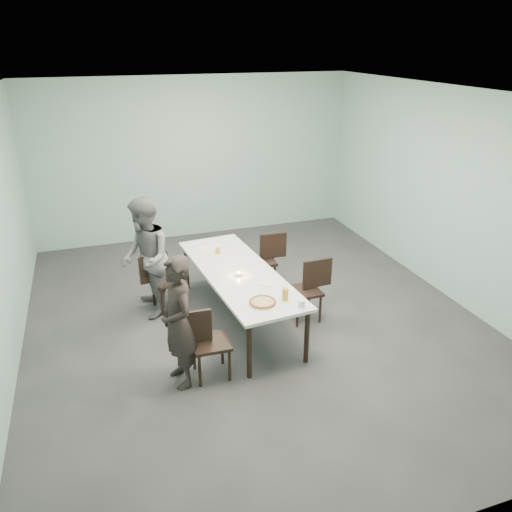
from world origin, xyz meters
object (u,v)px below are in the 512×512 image
object	(u,v)px
chair_near_left	(203,339)
pizza	(263,302)
chair_far_right	(266,256)
beer_glass	(285,294)
side_plate	(267,283)
water_tumbler	(301,304)
tealight	(239,274)
chair_far_left	(162,277)
table	(239,275)
chair_near_right	(310,286)
diner_far	(146,258)
amber_tumbler	(218,251)
diner_near	(178,323)

from	to	relation	value
chair_near_left	pizza	world-z (taller)	chair_near_left
chair_far_right	pizza	bearing A→B (deg)	72.38
pizza	beer_glass	distance (m)	0.29
side_plate	water_tumbler	world-z (taller)	water_tumbler
side_plate	tealight	world-z (taller)	tealight
chair_near_left	chair_far_left	xyz separation A→B (m)	(-0.19, 1.72, 0.00)
chair_far_right	beer_glass	xyz separation A→B (m)	(-0.41, -1.81, 0.32)
table	chair_near_right	world-z (taller)	chair_near_right
table	tealight	size ratio (longest dim) A/B	47.69
chair_near_right	water_tumbler	world-z (taller)	chair_near_right
chair_near_left	pizza	distance (m)	0.80
diner_far	pizza	bearing A→B (deg)	36.08
chair_near_right	table	bearing A→B (deg)	-16.45
side_plate	beer_glass	size ratio (longest dim) A/B	1.20
chair_near_right	diner_far	distance (m)	2.26
chair_far_right	diner_far	xyz separation A→B (m)	(-1.84, -0.27, 0.34)
water_tumbler	chair_far_left	bearing A→B (deg)	126.24
table	side_plate	size ratio (longest dim) A/B	14.84
table	beer_glass	size ratio (longest dim) A/B	17.81
chair_far_left	beer_glass	xyz separation A→B (m)	(1.22, -1.59, 0.32)
beer_glass	chair_near_left	bearing A→B (deg)	-172.98
water_tumbler	amber_tumbler	distance (m)	1.90
side_plate	table	bearing A→B (deg)	116.80
chair_far_left	chair_near_right	world-z (taller)	same
chair_near_right	chair_far_right	bearing A→B (deg)	-80.52
pizza	diner_far	bearing A→B (deg)	126.62
table	tealight	world-z (taller)	tealight
chair_near_right	tealight	xyz separation A→B (m)	(-0.97, 0.11, 0.27)
table	diner_far	size ratio (longest dim) A/B	1.58
table	beer_glass	world-z (taller)	beer_glass
diner_far	pizza	xyz separation A→B (m)	(1.15, -1.54, -0.07)
diner_far	diner_near	bearing A→B (deg)	3.84
pizza	tealight	bearing A→B (deg)	93.39
table	chair_near_left	size ratio (longest dim) A/B	3.07
water_tumbler	chair_far_right	bearing A→B (deg)	81.55
side_plate	amber_tumbler	size ratio (longest dim) A/B	2.25
chair_far_right	pizza	size ratio (longest dim) A/B	2.56
chair_far_right	diner_near	distance (m)	2.60
chair_near_right	amber_tumbler	distance (m)	1.41
tealight	diner_near	bearing A→B (deg)	-136.13
water_tumbler	tealight	size ratio (longest dim) A/B	1.61
pizza	chair_far_right	bearing A→B (deg)	68.91
amber_tumbler	pizza	bearing A→B (deg)	-85.86
diner_near	beer_glass	distance (m)	1.31
chair_near_right	beer_glass	xyz separation A→B (m)	(-0.64, -0.69, 0.32)
water_tumbler	beer_glass	bearing A→B (deg)	117.21
diner_near	diner_far	distance (m)	1.68
chair_far_left	pizza	bearing A→B (deg)	-73.61
tealight	chair_near_left	bearing A→B (deg)	-127.09
chair_near_right	diner_near	distance (m)	2.12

